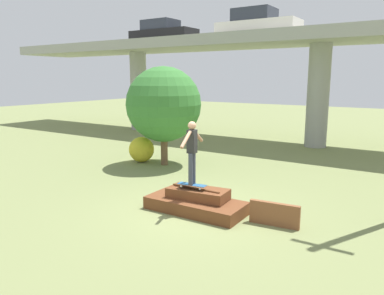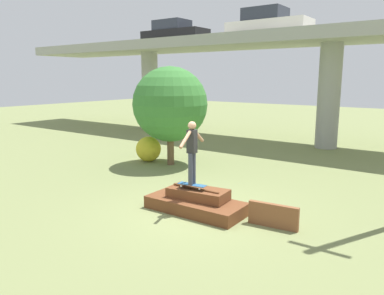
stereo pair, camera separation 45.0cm
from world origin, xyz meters
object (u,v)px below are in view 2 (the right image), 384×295
object	(u,v)px
skateboard	(192,185)
car_on_overpass_left	(267,24)
skater	(192,148)
car_on_overpass_right	(174,33)
tree_behind_left	(170,104)
bush_yellow_flowering	(148,149)

from	to	relation	value
skateboard	car_on_overpass_left	size ratio (longest dim) A/B	0.18
skater	car_on_overpass_right	xyz separation A→B (m)	(-10.34, 12.16, 4.67)
car_on_overpass_left	skateboard	bearing A→B (deg)	-73.42
car_on_overpass_left	tree_behind_left	bearing A→B (deg)	-93.42
bush_yellow_flowering	car_on_overpass_right	bearing A→B (deg)	122.12
skateboard	skater	distance (m)	1.00
bush_yellow_flowering	tree_behind_left	bearing A→B (deg)	5.13
car_on_overpass_left	skater	bearing A→B (deg)	-73.42
car_on_overpass_left	bush_yellow_flowering	distance (m)	10.01
skateboard	car_on_overpass_right	world-z (taller)	car_on_overpass_right
car_on_overpass_right	bush_yellow_flowering	bearing A→B (deg)	-57.88
skater	car_on_overpass_right	size ratio (longest dim) A/B	0.37
car_on_overpass_right	bush_yellow_flowering	size ratio (longest dim) A/B	4.22
skateboard	car_on_overpass_left	bearing A→B (deg)	106.58
car_on_overpass_right	tree_behind_left	distance (m)	11.10
skater	skateboard	bearing A→B (deg)	-161.57
car_on_overpass_left	tree_behind_left	world-z (taller)	car_on_overpass_left
car_on_overpass_right	tree_behind_left	bearing A→B (deg)	-52.22
car_on_overpass_left	car_on_overpass_right	world-z (taller)	car_on_overpass_left
tree_behind_left	bush_yellow_flowering	bearing A→B (deg)	-174.87
car_on_overpass_right	tree_behind_left	size ratio (longest dim) A/B	1.13
tree_behind_left	bush_yellow_flowering	xyz separation A→B (m)	(-1.14, -0.10, -1.95)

